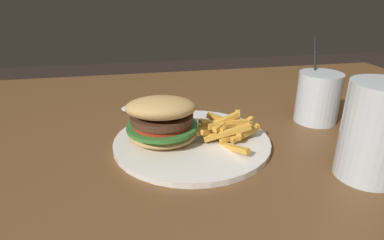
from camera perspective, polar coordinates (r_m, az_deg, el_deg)
dining_table at (r=0.57m, az=6.03°, el=-14.88°), size 1.42×1.19×0.74m
meal_plate_near at (r=0.56m, az=-2.46°, el=-1.73°), size 0.28×0.28×0.10m
beer_glass at (r=0.53m, az=29.65°, el=-2.17°), size 0.09×0.09×0.15m
juice_glass at (r=0.71m, az=21.46°, el=3.56°), size 0.09×0.09×0.17m
spoon at (r=0.74m, az=-9.95°, el=2.09°), size 0.16×0.04×0.01m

